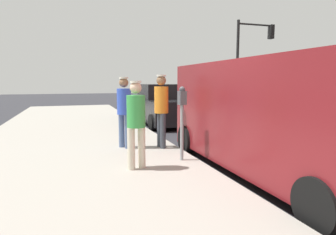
{
  "coord_description": "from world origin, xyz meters",
  "views": [
    {
      "loc": [
        3.48,
        4.76,
        1.77
      ],
      "look_at": [
        1.65,
        -0.8,
        1.05
      ],
      "focal_mm": 31.46,
      "sensor_mm": 36.0,
      "label": 1
    }
  ],
  "objects_px": {
    "pedestrian_in_green": "(136,119)",
    "parked_sedan_behind": "(162,106)",
    "pedestrian_in_blue": "(124,108)",
    "pedestrian_in_orange": "(161,106)",
    "traffic_light_corner": "(250,51)",
    "parked_van": "(275,114)",
    "parking_meter_near": "(182,111)"
  },
  "relations": [
    {
      "from": "parked_van",
      "to": "parked_sedan_behind",
      "type": "bearing_deg",
      "value": -90.01
    },
    {
      "from": "pedestrian_in_blue",
      "to": "parked_van",
      "type": "height_order",
      "value": "parked_van"
    },
    {
      "from": "pedestrian_in_orange",
      "to": "traffic_light_corner",
      "type": "xyz_separation_m",
      "value": [
        -7.86,
        -8.12,
        2.34
      ]
    },
    {
      "from": "parked_sedan_behind",
      "to": "traffic_light_corner",
      "type": "distance_m",
      "value": 7.56
    },
    {
      "from": "pedestrian_in_green",
      "to": "parked_sedan_behind",
      "type": "height_order",
      "value": "pedestrian_in_green"
    },
    {
      "from": "pedestrian_in_green",
      "to": "pedestrian_in_orange",
      "type": "height_order",
      "value": "pedestrian_in_orange"
    },
    {
      "from": "pedestrian_in_green",
      "to": "parked_sedan_behind",
      "type": "xyz_separation_m",
      "value": [
        -2.52,
        -6.54,
        -0.33
      ]
    },
    {
      "from": "pedestrian_in_blue",
      "to": "parked_van",
      "type": "distance_m",
      "value": 3.47
    },
    {
      "from": "parked_van",
      "to": "parking_meter_near",
      "type": "bearing_deg",
      "value": -32.74
    },
    {
      "from": "pedestrian_in_orange",
      "to": "traffic_light_corner",
      "type": "relative_size",
      "value": 0.34
    },
    {
      "from": "pedestrian_in_blue",
      "to": "pedestrian_in_green",
      "type": "bearing_deg",
      "value": 87.04
    },
    {
      "from": "parked_van",
      "to": "parked_sedan_behind",
      "type": "relative_size",
      "value": 1.18
    },
    {
      "from": "pedestrian_in_orange",
      "to": "traffic_light_corner",
      "type": "height_order",
      "value": "traffic_light_corner"
    },
    {
      "from": "pedestrian_in_blue",
      "to": "pedestrian_in_green",
      "type": "height_order",
      "value": "pedestrian_in_blue"
    },
    {
      "from": "pedestrian_in_blue",
      "to": "parked_van",
      "type": "xyz_separation_m",
      "value": [
        -2.42,
        2.48,
        0.02
      ]
    },
    {
      "from": "pedestrian_in_blue",
      "to": "parking_meter_near",
      "type": "bearing_deg",
      "value": 121.28
    },
    {
      "from": "pedestrian_in_blue",
      "to": "pedestrian_in_orange",
      "type": "relative_size",
      "value": 0.97
    },
    {
      "from": "pedestrian_in_blue",
      "to": "pedestrian_in_orange",
      "type": "height_order",
      "value": "pedestrian_in_orange"
    },
    {
      "from": "parking_meter_near",
      "to": "parked_sedan_behind",
      "type": "distance_m",
      "value": 6.44
    },
    {
      "from": "parked_sedan_behind",
      "to": "traffic_light_corner",
      "type": "xyz_separation_m",
      "value": [
        -6.3,
        -3.14,
        2.77
      ]
    },
    {
      "from": "pedestrian_in_blue",
      "to": "pedestrian_in_orange",
      "type": "bearing_deg",
      "value": 163.87
    },
    {
      "from": "parking_meter_near",
      "to": "pedestrian_in_green",
      "type": "xyz_separation_m",
      "value": [
        1.01,
        0.29,
        -0.1
      ]
    },
    {
      "from": "pedestrian_in_blue",
      "to": "traffic_light_corner",
      "type": "xyz_separation_m",
      "value": [
        -8.72,
        -7.87,
        2.38
      ]
    },
    {
      "from": "parking_meter_near",
      "to": "parked_sedan_behind",
      "type": "height_order",
      "value": "parking_meter_near"
    },
    {
      "from": "parked_van",
      "to": "pedestrian_in_green",
      "type": "bearing_deg",
      "value": -14.97
    },
    {
      "from": "pedestrian_in_blue",
      "to": "parked_van",
      "type": "relative_size",
      "value": 0.33
    },
    {
      "from": "pedestrian_in_blue",
      "to": "parked_sedan_behind",
      "type": "relative_size",
      "value": 0.39
    },
    {
      "from": "parking_meter_near",
      "to": "pedestrian_in_green",
      "type": "relative_size",
      "value": 0.93
    },
    {
      "from": "pedestrian_in_orange",
      "to": "pedestrian_in_blue",
      "type": "bearing_deg",
      "value": -16.13
    },
    {
      "from": "pedestrian_in_blue",
      "to": "pedestrian_in_orange",
      "type": "xyz_separation_m",
      "value": [
        -0.87,
        0.25,
        0.04
      ]
    },
    {
      "from": "parking_meter_near",
      "to": "pedestrian_in_orange",
      "type": "distance_m",
      "value": 1.27
    },
    {
      "from": "parked_sedan_behind",
      "to": "pedestrian_in_orange",
      "type": "bearing_deg",
      "value": 72.64
    }
  ]
}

